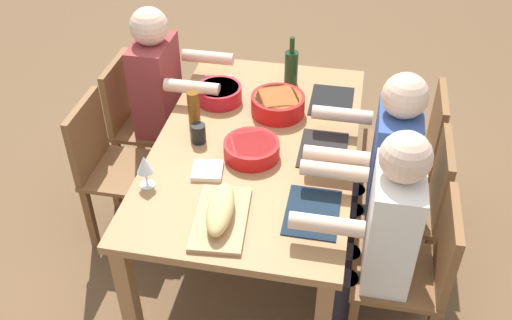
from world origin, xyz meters
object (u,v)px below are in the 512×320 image
(diner_near_left, at_px, (381,229))
(wine_glass, at_px, (145,165))
(serving_bowl_pasta, at_px, (219,93))
(bread_loaf, at_px, (220,209))
(serving_bowl_greens, at_px, (252,148))
(chair_near_left, at_px, (416,269))
(napkin_stack, at_px, (207,171))
(serving_bowl_fruit, at_px, (278,103))
(chair_far_center, at_px, (110,163))
(cup_far_center, at_px, (199,133))
(chair_near_right, at_px, (413,149))
(chair_near_center, at_px, (415,202))
(diner_far_right, at_px, (164,90))
(cutting_board, at_px, (221,218))
(wine_bottle, at_px, (291,67))
(beer_bottle, at_px, (194,111))
(diner_near_center, at_px, (384,164))
(dining_table, at_px, (256,156))
(chair_far_right, at_px, (138,118))

(diner_near_left, distance_m, wine_glass, 1.07)
(serving_bowl_pasta, relative_size, bread_loaf, 0.77)
(serving_bowl_greens, relative_size, bread_loaf, 0.84)
(serving_bowl_greens, bearing_deg, wine_glass, 125.85)
(chair_near_left, distance_m, napkin_stack, 1.04)
(serving_bowl_greens, bearing_deg, serving_bowl_fruit, -9.01)
(bread_loaf, height_order, wine_glass, wine_glass)
(chair_far_center, bearing_deg, serving_bowl_pasta, -58.04)
(serving_bowl_pasta, relative_size, cup_far_center, 2.47)
(chair_near_right, bearing_deg, chair_near_center, 180.00)
(diner_far_right, distance_m, diner_near_left, 1.55)
(chair_near_left, distance_m, cutting_board, 0.91)
(chair_near_left, relative_size, wine_bottle, 2.93)
(wine_glass, bearing_deg, diner_far_right, 13.74)
(serving_bowl_fruit, height_order, bread_loaf, bread_loaf)
(serving_bowl_fruit, distance_m, napkin_stack, 0.61)
(serving_bowl_greens, height_order, beer_bottle, beer_bottle)
(diner_near_left, distance_m, wine_bottle, 1.19)
(diner_near_center, height_order, chair_near_right, diner_near_center)
(chair_far_center, xyz_separation_m, serving_bowl_pasta, (0.34, -0.55, 0.31))
(dining_table, height_order, chair_far_right, chair_far_right)
(serving_bowl_greens, bearing_deg, diner_near_left, -118.27)
(cup_far_center, bearing_deg, bread_loaf, -155.33)
(chair_far_right, relative_size, chair_near_center, 1.00)
(napkin_stack, bearing_deg, serving_bowl_fruit, -23.14)
(dining_table, relative_size, chair_near_right, 1.93)
(chair_far_center, bearing_deg, wine_glass, -136.37)
(dining_table, bearing_deg, chair_far_right, 61.09)
(chair_near_left, height_order, serving_bowl_pasta, chair_near_left)
(chair_near_center, distance_m, wine_bottle, 1.01)
(chair_near_right, height_order, serving_bowl_pasta, chair_near_right)
(chair_far_right, relative_size, diner_near_left, 0.71)
(serving_bowl_greens, xyz_separation_m, bread_loaf, (-0.46, 0.04, 0.02))
(chair_far_right, distance_m, diner_far_right, 0.28)
(chair_near_left, relative_size, cutting_board, 2.12)
(dining_table, relative_size, serving_bowl_greens, 6.07)
(napkin_stack, bearing_deg, beer_bottle, 24.73)
(diner_far_right, bearing_deg, serving_bowl_pasta, -106.93)
(chair_near_left, xyz_separation_m, diner_near_left, (-0.00, 0.18, 0.21))
(chair_far_right, distance_m, beer_bottle, 0.73)
(chair_near_left, relative_size, serving_bowl_fruit, 2.98)
(chair_near_left, xyz_separation_m, serving_bowl_fruit, (0.74, 0.75, 0.32))
(chair_near_center, relative_size, chair_near_left, 1.00)
(diner_near_left, xyz_separation_m, cup_far_center, (0.40, 0.91, 0.09))
(diner_far_right, height_order, chair_near_center, diner_far_right)
(serving_bowl_pasta, relative_size, wine_bottle, 0.84)
(diner_near_center, distance_m, bread_loaf, 0.89)
(serving_bowl_fruit, distance_m, beer_bottle, 0.46)
(cutting_board, distance_m, bread_loaf, 0.06)
(diner_far_right, height_order, chair_near_left, diner_far_right)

